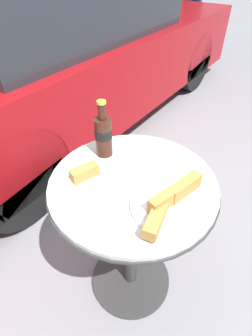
% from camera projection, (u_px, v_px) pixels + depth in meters
% --- Properties ---
extents(ground_plane, '(30.00, 30.00, 0.00)m').
position_uv_depth(ground_plane, '(131.00, 279.00, 1.47)').
color(ground_plane, gray).
extents(bistro_table, '(0.65, 0.65, 0.76)m').
position_uv_depth(bistro_table, '(132.00, 217.00, 1.12)').
color(bistro_table, '#333333').
rests_on(bistro_table, ground_plane).
extents(cola_bottle_left, '(0.07, 0.07, 0.24)m').
position_uv_depth(cola_bottle_left, '(103.00, 135.00, 1.05)').
color(cola_bottle_left, '#3D1E14').
rests_on(cola_bottle_left, bistro_table).
extents(lunch_plate_near, '(0.32, 0.24, 0.07)m').
position_uv_depth(lunch_plate_near, '(168.00, 203.00, 0.87)').
color(lunch_plate_near, white).
rests_on(lunch_plate_near, bistro_table).
extents(lunch_plate_far, '(0.22, 0.22, 0.06)m').
position_uv_depth(lunch_plate_far, '(86.00, 178.00, 0.98)').
color(lunch_plate_far, white).
rests_on(lunch_plate_far, bistro_table).
extents(parked_car, '(4.14, 1.77, 1.36)m').
position_uv_depth(parked_car, '(65.00, 52.00, 2.53)').
color(parked_car, '#9E0F14').
rests_on(parked_car, ground_plane).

